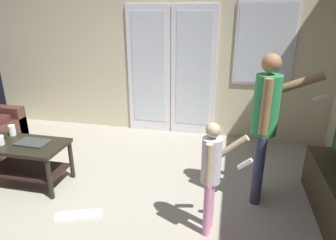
{
  "coord_description": "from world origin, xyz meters",
  "views": [
    {
      "loc": [
        1.27,
        -2.15,
        1.91
      ],
      "look_at": [
        0.72,
        0.38,
        0.94
      ],
      "focal_mm": 31.47,
      "sensor_mm": 36.0,
      "label": 1
    }
  ],
  "objects_px": {
    "person_adult": "(266,117)",
    "cup_by_laptop": "(12,130)",
    "laptop_closed": "(33,143)",
    "coffee_table": "(25,155)",
    "cup_near_edge": "(0,140)",
    "person_child": "(212,170)",
    "loose_keyboard": "(78,215)"
  },
  "relations": [
    {
      "from": "laptop_closed",
      "to": "cup_near_edge",
      "type": "distance_m",
      "value": 0.35
    },
    {
      "from": "cup_by_laptop",
      "to": "loose_keyboard",
      "type": "bearing_deg",
      "value": -28.83
    },
    {
      "from": "coffee_table",
      "to": "cup_near_edge",
      "type": "relative_size",
      "value": 9.35
    },
    {
      "from": "loose_keyboard",
      "to": "laptop_closed",
      "type": "bearing_deg",
      "value": 148.05
    },
    {
      "from": "loose_keyboard",
      "to": "cup_near_edge",
      "type": "distance_m",
      "value": 1.26
    },
    {
      "from": "person_adult",
      "to": "person_child",
      "type": "distance_m",
      "value": 0.82
    },
    {
      "from": "coffee_table",
      "to": "person_child",
      "type": "bearing_deg",
      "value": -9.48
    },
    {
      "from": "person_adult",
      "to": "cup_by_laptop",
      "type": "height_order",
      "value": "person_adult"
    },
    {
      "from": "cup_near_edge",
      "to": "cup_by_laptop",
      "type": "relative_size",
      "value": 0.8
    },
    {
      "from": "person_child",
      "to": "cup_near_edge",
      "type": "relative_size",
      "value": 10.52
    },
    {
      "from": "cup_by_laptop",
      "to": "person_child",
      "type": "bearing_deg",
      "value": -12.65
    },
    {
      "from": "person_adult",
      "to": "laptop_closed",
      "type": "bearing_deg",
      "value": -174.82
    },
    {
      "from": "person_child",
      "to": "loose_keyboard",
      "type": "xyz_separation_m",
      "value": [
        -1.28,
        -0.08,
        -0.63
      ]
    },
    {
      "from": "person_adult",
      "to": "loose_keyboard",
      "type": "xyz_separation_m",
      "value": [
        -1.74,
        -0.69,
        -0.92
      ]
    },
    {
      "from": "person_adult",
      "to": "cup_by_laptop",
      "type": "relative_size",
      "value": 12.27
    },
    {
      "from": "coffee_table",
      "to": "cup_by_laptop",
      "type": "distance_m",
      "value": 0.39
    },
    {
      "from": "coffee_table",
      "to": "cup_by_laptop",
      "type": "bearing_deg",
      "value": 146.19
    },
    {
      "from": "laptop_closed",
      "to": "cup_by_laptop",
      "type": "height_order",
      "value": "cup_by_laptop"
    },
    {
      "from": "cup_by_laptop",
      "to": "cup_near_edge",
      "type": "bearing_deg",
      "value": -78.53
    },
    {
      "from": "person_child",
      "to": "laptop_closed",
      "type": "relative_size",
      "value": 2.99
    },
    {
      "from": "person_child",
      "to": "laptop_closed",
      "type": "bearing_deg",
      "value": 169.24
    },
    {
      "from": "laptop_closed",
      "to": "loose_keyboard",
      "type": "bearing_deg",
      "value": -30.02
    },
    {
      "from": "loose_keyboard",
      "to": "cup_near_edge",
      "type": "xyz_separation_m",
      "value": [
        -1.07,
        0.36,
        0.55
      ]
    },
    {
      "from": "coffee_table",
      "to": "person_adult",
      "type": "bearing_deg",
      "value": 5.61
    },
    {
      "from": "person_child",
      "to": "cup_by_laptop",
      "type": "distance_m",
      "value": 2.46
    },
    {
      "from": "person_child",
      "to": "laptop_closed",
      "type": "height_order",
      "value": "person_child"
    },
    {
      "from": "cup_by_laptop",
      "to": "laptop_closed",
      "type": "bearing_deg",
      "value": -22.13
    },
    {
      "from": "cup_near_edge",
      "to": "laptop_closed",
      "type": "bearing_deg",
      "value": 17.22
    },
    {
      "from": "coffee_table",
      "to": "loose_keyboard",
      "type": "bearing_deg",
      "value": -27.11
    },
    {
      "from": "loose_keyboard",
      "to": "cup_by_laptop",
      "type": "height_order",
      "value": "cup_by_laptop"
    },
    {
      "from": "coffee_table",
      "to": "person_adult",
      "type": "height_order",
      "value": "person_adult"
    },
    {
      "from": "person_child",
      "to": "loose_keyboard",
      "type": "distance_m",
      "value": 1.42
    }
  ]
}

